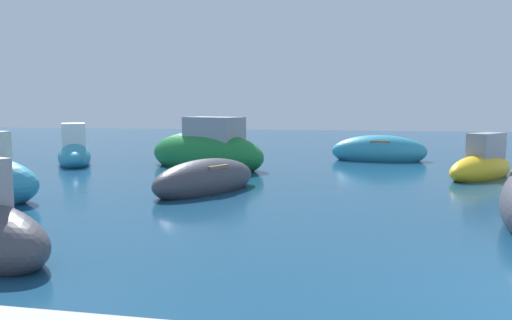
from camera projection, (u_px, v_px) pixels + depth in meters
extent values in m
ellipsoid|color=gold|center=(481.00, 170.00, 15.35)|extent=(2.77, 3.14, 0.91)
cube|color=gray|center=(486.00, 147.00, 15.45)|extent=(1.29, 1.41, 0.81)
ellipsoid|color=#197233|center=(206.00, 155.00, 17.98)|extent=(5.17, 3.72, 1.62)
cube|color=gray|center=(214.00, 129.00, 17.66)|extent=(2.26, 1.80, 0.83)
ellipsoid|color=teal|center=(74.00, 157.00, 18.96)|extent=(2.65, 3.37, 1.03)
cube|color=white|center=(74.00, 135.00, 19.12)|extent=(1.37, 1.55, 0.91)
ellipsoid|color=teal|center=(379.00, 151.00, 20.31)|extent=(3.69, 1.51, 1.29)
cube|color=brown|center=(379.00, 141.00, 20.27)|extent=(0.76, 1.16, 0.08)
ellipsoid|color=#3F3F47|center=(206.00, 180.00, 12.92)|extent=(2.54, 3.59, 1.06)
cube|color=brown|center=(206.00, 166.00, 12.88)|extent=(1.14, 1.02, 0.08)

